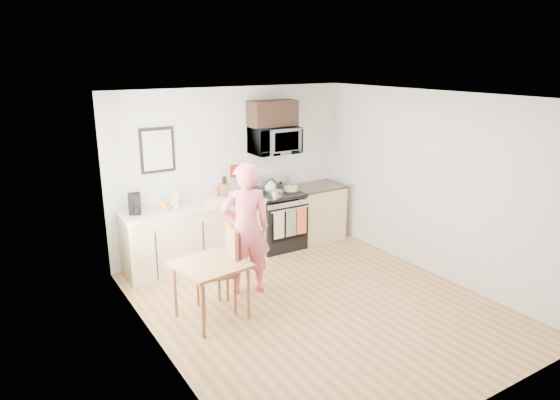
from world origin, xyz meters
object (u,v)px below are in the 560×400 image
chair (227,257)px  person (246,229)px  range (278,222)px  dining_table (211,270)px  microwave (274,140)px  cake (291,189)px

chair → person: bearing=47.3°
range → chair: 2.20m
person → dining_table: size_ratio=2.33×
microwave → person: microwave is taller
dining_table → person: bearing=30.5°
range → microwave: microwave is taller
dining_table → chair: 0.30m
microwave → cake: 0.84m
range → dining_table: (-1.90, -1.58, 0.19)m
microwave → person: size_ratio=0.43×
range → chair: (-1.63, -1.47, 0.25)m
dining_table → cake: bearing=35.8°
microwave → chair: (-1.63, -1.57, -1.07)m
microwave → chair: size_ratio=0.71×
dining_table → chair: bearing=22.0°
dining_table → chair: chair is taller
range → person: 1.74m
microwave → dining_table: microwave is taller
microwave → cake: size_ratio=2.93×
person → dining_table: person is taller
microwave → chair: 2.50m
microwave → cake: (0.23, -0.15, -0.79)m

